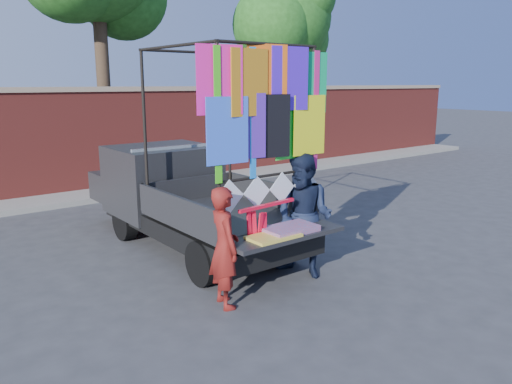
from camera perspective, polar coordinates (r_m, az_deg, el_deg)
ground at (r=7.34m, az=0.81°, el=-9.22°), size 90.00×90.00×0.00m
brick_wall at (r=13.11m, az=-18.81°, el=5.69°), size 30.00×0.45×2.61m
curb at (r=12.66m, az=-17.35°, el=-0.25°), size 30.00×1.20×0.12m
tree_right at (r=18.00m, az=3.47°, el=18.88°), size 4.20×3.30×6.62m
pickup_truck at (r=8.74m, az=-8.96°, el=-0.29°), size 2.02×5.08×3.20m
woman at (r=6.09m, az=-3.63°, el=-6.32°), size 0.48×0.62×1.50m
man at (r=7.02m, az=5.53°, el=-2.74°), size 0.91×1.03×1.76m
streamer_bundle at (r=6.42m, az=0.62°, el=-3.37°), size 0.97×0.14×0.67m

